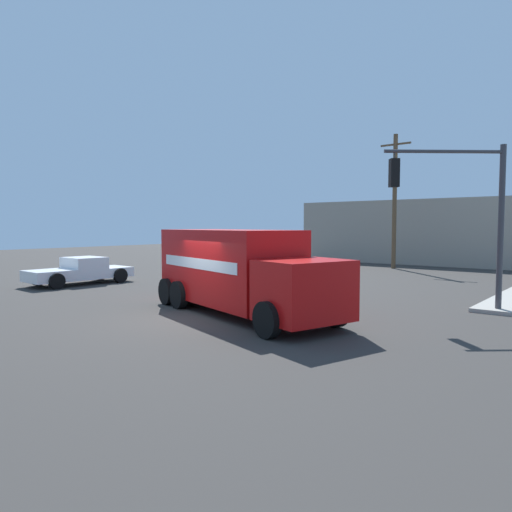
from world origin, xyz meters
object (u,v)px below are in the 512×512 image
at_px(pickup_white, 81,270).
at_px(utility_pole, 395,200).
at_px(delivery_truck, 239,270).
at_px(traffic_light_primary, 463,201).

distance_m(pickup_white, utility_pole, 21.12).
bearing_deg(utility_pole, delivery_truck, -81.97).
bearing_deg(traffic_light_primary, utility_pole, 120.02).
xyz_separation_m(delivery_truck, traffic_light_primary, (5.78, 4.98, 2.35)).
bearing_deg(pickup_white, utility_pole, 64.41).
bearing_deg(traffic_light_primary, pickup_white, -167.61).
bearing_deg(delivery_truck, pickup_white, 174.53).
relative_size(pickup_white, utility_pole, 0.57).
height_order(delivery_truck, pickup_white, delivery_truck).
height_order(traffic_light_primary, pickup_white, traffic_light_primary).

